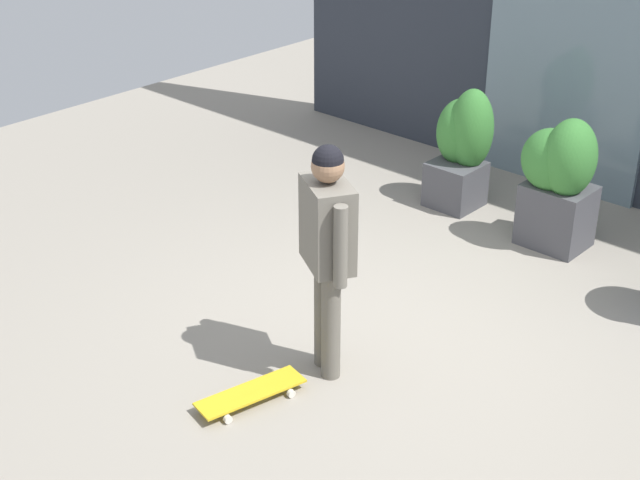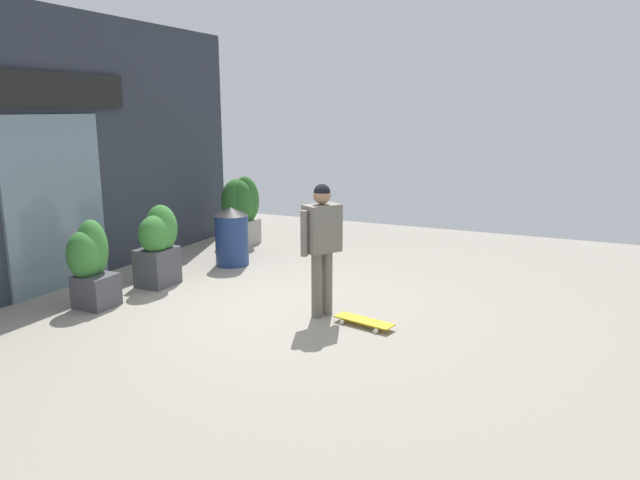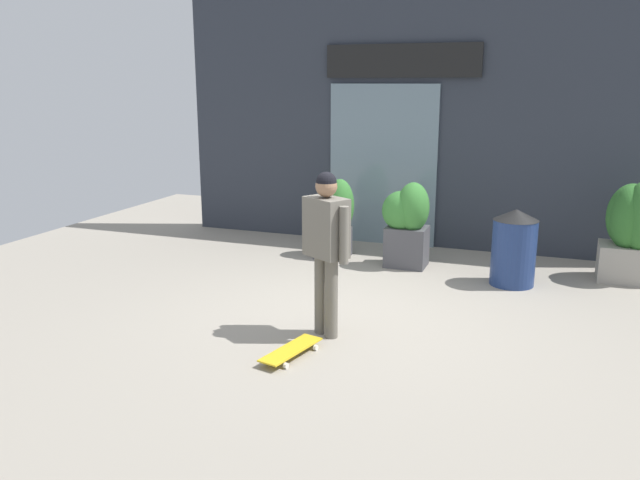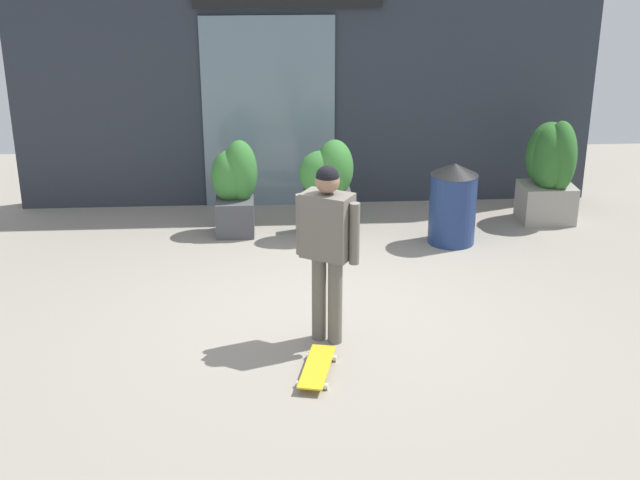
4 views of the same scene
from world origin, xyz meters
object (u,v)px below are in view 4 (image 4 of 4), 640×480
Objects in this scene: skateboarder at (327,237)px; planter_box_mid at (551,166)px; planter_box_left at (328,185)px; trash_bin at (453,203)px; skateboard at (317,367)px; planter_box_right at (235,185)px.

skateboarder is 4.26m from planter_box_mid.
planter_box_left reaches higher than trash_bin.
skateboard is at bearing -95.71° from planter_box_left.
skateboarder is at bearing -72.66° from planter_box_right.
planter_box_right is at bearing -154.43° from skateboard.
planter_box_left reaches higher than planter_box_right.
trash_bin is (1.63, 2.36, -0.52)m from skateboarder.
planter_box_right reaches higher than trash_bin.
skateboarder is 1.71× the size of trash_bin.
planter_box_right is 2.58m from trash_bin.
planter_box_right is (-1.10, 0.19, -0.04)m from planter_box_left.
skateboard is 3.60m from planter_box_right.
skateboard is at bearing 18.40° from skateboarder.
planter_box_mid is at bearing 165.72° from skateboarder.
planter_box_left is at bearing -172.64° from skateboard.
skateboard is 0.66× the size of planter_box_left.
skateboarder reaches higher than planter_box_left.
planter_box_left is (0.20, 2.68, -0.38)m from skateboarder.
planter_box_left is at bearing -154.10° from skateboarder.
planter_box_left is at bearing 167.09° from trash_bin.
skateboard is (-0.13, -0.60, -0.94)m from skateboarder.
planter_box_right is (-0.77, 3.48, 0.53)m from skateboard.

